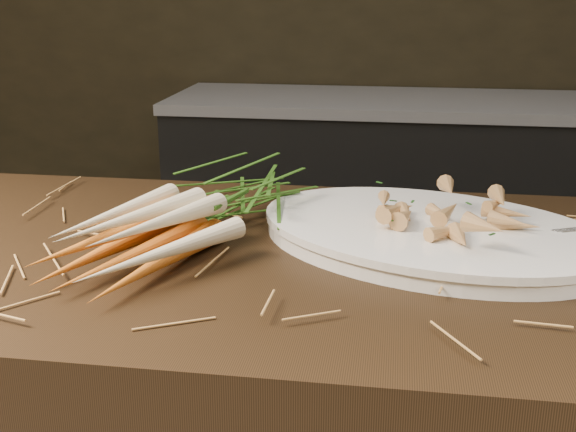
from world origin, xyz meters
TOP-DOWN VIEW (x-y plane):
  - back_counter at (0.30, 2.18)m, footprint 1.82×0.62m
  - straw_bedding at (0.00, 0.30)m, footprint 1.40×0.60m
  - root_veg_bunch at (-0.01, 0.34)m, footprint 0.33×0.54m
  - serving_platter at (0.33, 0.35)m, footprint 0.60×0.51m
  - roasted_veg_heap at (0.33, 0.35)m, footprint 0.30×0.26m
  - serving_fork at (0.49, 0.26)m, footprint 0.18×0.09m

SIDE VIEW (x-z plane):
  - back_counter at x=0.30m, z-range 0.00..0.84m
  - straw_bedding at x=0.00m, z-range 0.90..0.92m
  - serving_platter at x=0.33m, z-range 0.90..0.93m
  - serving_fork at x=0.49m, z-range 0.93..0.93m
  - root_veg_bunch at x=-0.01m, z-range 0.90..1.00m
  - roasted_veg_heap at x=0.33m, z-range 0.93..0.98m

